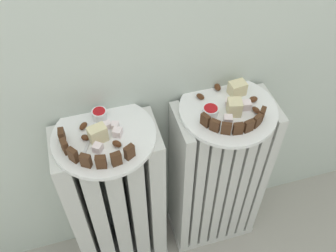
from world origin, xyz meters
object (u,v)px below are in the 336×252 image
(radiator_right, at_px, (217,179))
(jam_bowl_right, at_px, (211,110))
(plate_left, at_px, (104,136))
(fork, at_px, (92,136))
(plate_right, at_px, (228,110))
(radiator_left, at_px, (117,204))
(jam_bowl_left, at_px, (99,114))

(radiator_right, distance_m, jam_bowl_right, 0.37)
(plate_left, distance_m, fork, 0.03)
(plate_right, xyz_separation_m, fork, (-0.39, 0.00, 0.01))
(jam_bowl_right, height_order, fork, jam_bowl_right)
(radiator_left, bearing_deg, radiator_right, 0.00)
(radiator_right, bearing_deg, jam_bowl_left, 169.68)
(plate_right, bearing_deg, jam_bowl_right, -176.22)
(plate_left, xyz_separation_m, jam_bowl_right, (0.30, -0.00, 0.02))
(plate_left, relative_size, fork, 2.88)
(jam_bowl_left, height_order, jam_bowl_right, jam_bowl_left)
(radiator_right, xyz_separation_m, plate_right, (0.00, -0.00, 0.35))
(jam_bowl_right, distance_m, fork, 0.33)
(radiator_left, height_order, fork, fork)
(radiator_left, distance_m, fork, 0.36)
(plate_right, distance_m, jam_bowl_left, 0.36)
(radiator_left, xyz_separation_m, plate_right, (0.36, 0.00, 0.35))
(radiator_right, distance_m, plate_left, 0.50)
(jam_bowl_right, bearing_deg, radiator_right, 3.78)
(radiator_left, xyz_separation_m, plate_left, (-0.00, 0.00, 0.35))
(plate_left, height_order, fork, fork)
(radiator_right, bearing_deg, fork, 179.42)
(plate_right, distance_m, jam_bowl_right, 0.06)
(radiator_right, bearing_deg, plate_left, -180.00)
(jam_bowl_right, xyz_separation_m, fork, (-0.33, 0.01, -0.01))
(radiator_left, xyz_separation_m, fork, (-0.03, 0.00, 0.36))
(plate_left, bearing_deg, radiator_left, -33.69)
(radiator_left, relative_size, plate_right, 2.40)
(radiator_right, xyz_separation_m, jam_bowl_left, (-0.36, 0.06, 0.37))
(radiator_left, relative_size, jam_bowl_right, 14.43)
(radiator_right, relative_size, fork, 6.89)
(jam_bowl_left, distance_m, fork, 0.07)
(radiator_left, relative_size, radiator_right, 1.00)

